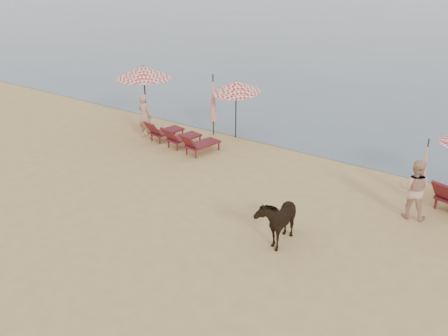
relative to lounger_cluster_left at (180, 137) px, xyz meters
The scene contains 9 objects.
ground 8.85m from the lounger_cluster_left, 62.12° to the right, with size 120.00×120.00×0.00m, color tan.
lounger_cluster_left is the anchor object (origin of this frame).
umbrella_open_left_a 3.47m from the lounger_cluster_left, 161.04° to the left, with size 2.38×2.38×2.71m.
umbrella_open_left_b 2.98m from the lounger_cluster_left, 62.66° to the left, with size 1.92×1.96×2.45m.
umbrella_closed_left 2.23m from the lounger_cluster_left, 84.38° to the left, with size 0.31×0.31×2.55m.
umbrella_closed_right 8.97m from the lounger_cluster_left, ahead, with size 0.24×0.24×1.99m.
cow 7.59m from the lounger_cluster_left, 30.18° to the right, with size 0.71×1.56×1.31m, color black.
beachgoer_left 1.90m from the lounger_cluster_left, behind, with size 0.67×0.44×1.84m, color tan.
beachgoer_right_a 9.02m from the lounger_cluster_left, ahead, with size 0.84×0.66×1.74m, color tan.
Camera 1 is at (7.92, -5.96, 6.86)m, focal length 40.00 mm.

